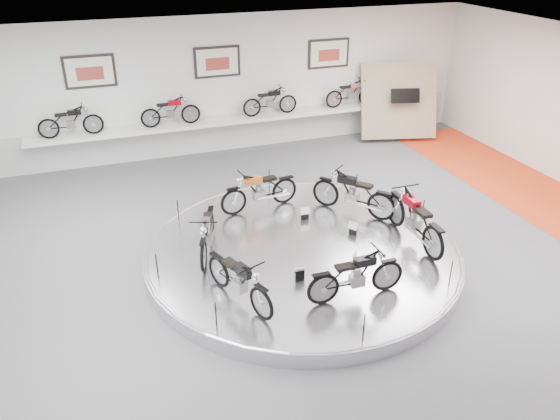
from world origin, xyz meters
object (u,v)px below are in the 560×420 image
object	(u,v)px
bike_f	(414,218)
bike_b	(259,190)
bike_d	(239,280)
bike_e	(356,275)
display_platform	(302,253)
shelf	(222,122)
bike_a	(353,193)
bike_c	(207,233)

from	to	relation	value
bike_f	bike_b	bearing A→B (deg)	46.68
bike_d	bike_e	bearing A→B (deg)	53.28
display_platform	shelf	size ratio (longest dim) A/B	0.58
display_platform	bike_d	world-z (taller)	bike_d
display_platform	bike_a	distance (m)	2.03
bike_f	bike_d	bearing A→B (deg)	102.29
display_platform	bike_d	size ratio (longest dim) A/B	4.14
shelf	bike_e	xyz separation A→B (m)	(0.24, -8.29, -0.24)
bike_a	bike_d	size ratio (longest dim) A/B	1.11
bike_a	bike_d	world-z (taller)	bike_a
bike_e	bike_f	distance (m)	2.41
bike_d	bike_b	bearing A→B (deg)	135.89
display_platform	bike_f	bearing A→B (deg)	-13.70
bike_a	bike_b	distance (m)	2.13
bike_d	bike_e	xyz separation A→B (m)	(1.95, -0.57, 0.00)
display_platform	bike_c	distance (m)	2.01
shelf	bike_c	world-z (taller)	bike_c
bike_b	bike_f	bearing A→B (deg)	127.51
bike_b	bike_c	world-z (taller)	bike_b
bike_f	bike_c	bearing A→B (deg)	77.66
display_platform	bike_c	size ratio (longest dim) A/B	4.06
shelf	bike_b	bearing A→B (deg)	-93.77
bike_b	bike_d	bearing A→B (deg)	58.40
bike_a	bike_b	size ratio (longest dim) A/B	1.05
shelf	bike_a	xyz separation A→B (m)	(1.63, -5.38, -0.20)
bike_a	bike_f	size ratio (longest dim) A/B	0.93
display_platform	bike_e	world-z (taller)	bike_e
bike_b	bike_d	world-z (taller)	bike_b
bike_c	shelf	bearing A→B (deg)	-177.74
shelf	bike_a	size ratio (longest dim) A/B	6.41
bike_e	bike_f	size ratio (longest dim) A/B	0.85
shelf	bike_a	bearing A→B (deg)	-73.11
shelf	bike_a	world-z (taller)	bike_a
display_platform	shelf	distance (m)	6.46
bike_d	bike_e	world-z (taller)	bike_e
bike_c	display_platform	bearing A→B (deg)	96.41
display_platform	shelf	world-z (taller)	shelf
bike_b	bike_e	xyz separation A→B (m)	(0.53, -3.82, -0.02)
display_platform	bike_e	distance (m)	2.00
display_platform	bike_a	size ratio (longest dim) A/B	3.73
display_platform	bike_b	distance (m)	2.06
bike_e	bike_f	world-z (taller)	bike_f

